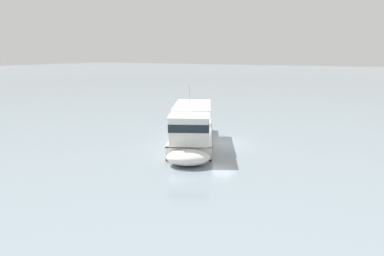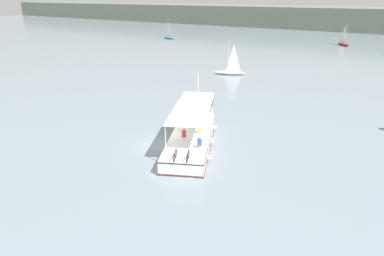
{
  "view_description": "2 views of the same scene",
  "coord_description": "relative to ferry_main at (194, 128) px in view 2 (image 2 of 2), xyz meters",
  "views": [
    {
      "loc": [
        -12.37,
        26.9,
        7.36
      ],
      "look_at": [
        1.81,
        1.71,
        1.4
      ],
      "focal_mm": 33.95,
      "sensor_mm": 36.0,
      "label": 1
    },
    {
      "loc": [
        17.18,
        -20.75,
        11.82
      ],
      "look_at": [
        1.81,
        1.71,
        1.4
      ],
      "focal_mm": 32.52,
      "sensor_mm": 36.0,
      "label": 2
    }
  ],
  "objects": [
    {
      "name": "ground_plane",
      "position": [
        -1.36,
        -2.62,
        -1.02
      ],
      "size": [
        400.0,
        400.0,
        0.0
      ],
      "primitive_type": "plane",
      "color": "gray"
    },
    {
      "name": "distant_shoreline",
      "position": [
        -1.36,
        119.6,
        2.84
      ],
      "size": [
        400.0,
        28.0,
        7.7
      ],
      "primitive_type": "cube",
      "color": "#606B5B",
      "rests_on": "ground"
    },
    {
      "name": "ferry_main",
      "position": [
        0.0,
        0.0,
        0.0
      ],
      "size": [
        8.47,
        12.74,
        5.32
      ],
      "color": "white",
      "rests_on": "ground"
    },
    {
      "name": "sailboat_off_stern",
      "position": [
        -2.99,
        71.53,
        -0.47
      ],
      "size": [
        4.22,
        4.53,
        5.4
      ],
      "color": "maroon",
      "rests_on": "ground"
    },
    {
      "name": "sailboat_horizon_west",
      "position": [
        -48.07,
        58.22,
        -0.47
      ],
      "size": [
        5.0,
        2.64,
        5.4
      ],
      "color": "teal",
      "rests_on": "ground"
    },
    {
      "name": "sailboat_outer_anchorage",
      "position": [
        -10.17,
        25.26,
        -0.47
      ],
      "size": [
        4.95,
        3.23,
        5.4
      ],
      "color": "white",
      "rests_on": "ground"
    }
  ]
}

